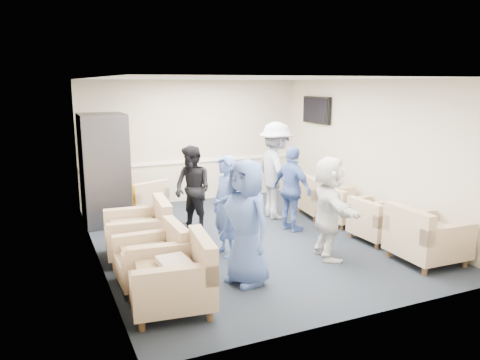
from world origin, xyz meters
name	(u,v)px	position (x,y,z in m)	size (l,w,h in m)	color
floor	(250,239)	(0.00, 0.00, 0.00)	(6.00, 6.00, 0.00)	black
ceiling	(250,78)	(0.00, 0.00, 2.70)	(6.00, 6.00, 0.00)	silver
back_wall	(193,141)	(0.00, 3.00, 1.35)	(5.00, 0.02, 2.70)	beige
front_wall	(366,203)	(0.00, -3.00, 1.35)	(5.00, 0.02, 2.70)	beige
left_wall	(94,173)	(-2.50, 0.00, 1.35)	(0.02, 6.00, 2.70)	beige
right_wall	(371,153)	(2.50, 0.00, 1.35)	(0.02, 6.00, 2.70)	beige
chair_rail	(194,161)	(0.00, 2.98, 0.90)	(4.98, 0.04, 0.06)	white
tv	(317,110)	(2.44, 1.80, 2.05)	(0.10, 1.00, 0.58)	black
armchair_left_near	(176,280)	(-1.86, -1.97, 0.37)	(1.04, 1.04, 0.75)	tan
armchair_left_mid	(155,260)	(-1.92, -1.18, 0.34)	(0.86, 0.86, 0.69)	tan
armchair_left_far	(142,233)	(-1.86, -0.09, 0.37)	(1.02, 1.02, 0.75)	tan
armchair_right_near	(424,239)	(1.91, -2.02, 0.37)	(0.94, 0.94, 0.74)	tan
armchair_right_midnear	(376,223)	(1.92, -0.95, 0.31)	(0.81, 0.81, 0.62)	tan
armchair_right_midfar	(340,208)	(1.95, 0.13, 0.31)	(0.88, 0.88, 0.61)	tan
armchair_right_far	(321,199)	(1.93, 0.73, 0.36)	(1.00, 1.00, 0.71)	tan
armchair_corner	(144,201)	(-1.35, 2.14, 0.31)	(1.02, 1.02, 0.63)	tan
vending_machine	(105,169)	(-2.09, 1.98, 1.04)	(0.84, 0.98, 2.08)	#4B4B53
backpack	(177,236)	(-1.32, -0.12, 0.28)	(0.33, 0.25, 0.54)	black
pillow	(174,265)	(-1.88, -1.96, 0.56)	(0.44, 0.34, 0.13)	beige
person_front_left	(246,222)	(-0.80, -1.60, 0.84)	(0.82, 0.53, 1.68)	#4460A5
person_mid_left	(225,206)	(-0.65, -0.52, 0.78)	(0.57, 0.37, 1.56)	#4460A5
person_back_left	(193,189)	(-0.75, 0.81, 0.78)	(0.75, 0.59, 1.55)	black
person_back_right	(276,171)	(1.02, 0.98, 0.95)	(1.22, 0.70, 1.90)	beige
person_mid_right	(292,189)	(0.89, 0.13, 0.77)	(0.90, 0.37, 1.54)	#4460A5
person_front_right	(329,208)	(0.73, -1.26, 0.79)	(1.46, 0.47, 1.58)	silver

